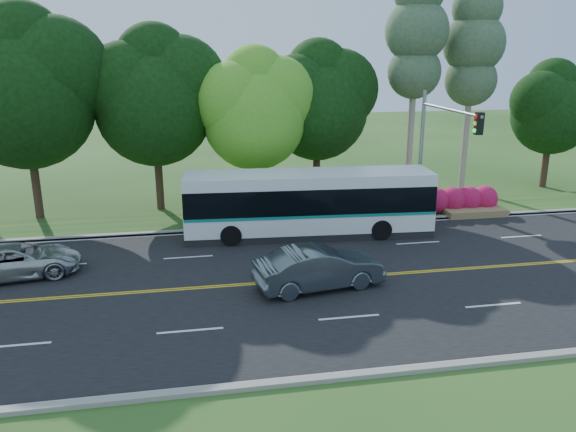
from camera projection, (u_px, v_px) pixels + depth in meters
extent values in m
plane|color=#254B19|center=(337.00, 278.00, 23.06)|extent=(120.00, 120.00, 0.00)
cube|color=black|center=(337.00, 278.00, 23.06)|extent=(60.00, 14.00, 0.02)
cube|color=gray|center=(302.00, 225.00, 29.78)|extent=(60.00, 0.30, 0.15)
cube|color=gray|center=(401.00, 371.00, 16.30)|extent=(60.00, 0.30, 0.15)
cube|color=#254B19|center=(295.00, 216.00, 31.54)|extent=(60.00, 4.00, 0.10)
cube|color=gold|center=(337.00, 278.00, 22.98)|extent=(57.00, 0.10, 0.00)
cube|color=gold|center=(336.00, 277.00, 23.13)|extent=(57.00, 0.10, 0.00)
cube|color=silver|center=(15.00, 345.00, 17.80)|extent=(2.20, 0.12, 0.00)
cube|color=silver|center=(190.00, 331.00, 18.74)|extent=(2.20, 0.12, 0.00)
cube|color=silver|center=(349.00, 317.00, 19.67)|extent=(2.20, 0.12, 0.00)
cube|color=silver|center=(493.00, 305.00, 20.61)|extent=(2.20, 0.12, 0.00)
cube|color=silver|center=(60.00, 265.00, 24.40)|extent=(2.20, 0.12, 0.00)
cube|color=silver|center=(188.00, 257.00, 25.34)|extent=(2.20, 0.12, 0.00)
cube|color=silver|center=(307.00, 250.00, 26.27)|extent=(2.20, 0.12, 0.00)
cube|color=silver|center=(418.00, 243.00, 27.21)|extent=(2.20, 0.12, 0.00)
cube|color=silver|center=(521.00, 236.00, 28.14)|extent=(2.20, 0.12, 0.00)
cube|color=silver|center=(303.00, 228.00, 29.52)|extent=(57.00, 0.12, 0.00)
cube|color=silver|center=(397.00, 367.00, 16.60)|extent=(57.00, 0.12, 0.00)
cylinder|color=#331F16|center=(36.00, 184.00, 30.49)|extent=(0.44, 0.44, 3.96)
sphere|color=black|center=(25.00, 100.00, 29.20)|extent=(7.20, 7.20, 7.20)
sphere|color=black|center=(56.00, 71.00, 29.35)|extent=(5.76, 5.76, 5.76)
sphere|color=black|center=(22.00, 46.00, 28.82)|extent=(4.68, 4.68, 4.68)
cylinder|color=#331F16|center=(159.00, 179.00, 32.59)|extent=(0.44, 0.44, 3.60)
sphere|color=black|center=(154.00, 107.00, 31.41)|extent=(6.60, 6.60, 6.60)
sphere|color=black|center=(180.00, 83.00, 31.57)|extent=(5.28, 5.28, 5.28)
sphere|color=black|center=(128.00, 87.00, 30.67)|extent=(4.95, 4.95, 4.95)
sphere|color=black|center=(153.00, 61.00, 31.10)|extent=(4.29, 4.29, 4.29)
cylinder|color=#331F16|center=(255.00, 182.00, 32.63)|extent=(0.44, 0.44, 3.24)
sphere|color=#5CA121|center=(254.00, 119.00, 31.59)|extent=(5.80, 5.80, 5.80)
sphere|color=#5CA121|center=(276.00, 97.00, 31.76)|extent=(4.64, 4.64, 4.64)
sphere|color=#5CA121|center=(233.00, 101.00, 30.91)|extent=(4.35, 4.35, 4.35)
sphere|color=#5CA121|center=(254.00, 79.00, 31.36)|extent=(3.77, 3.77, 3.77)
cylinder|color=#331F16|center=(316.00, 172.00, 34.70)|extent=(0.44, 0.44, 3.42)
sphere|color=black|center=(317.00, 110.00, 33.61)|extent=(6.00, 6.00, 6.00)
sphere|color=black|center=(338.00, 89.00, 33.78)|extent=(4.80, 4.80, 4.80)
sphere|color=black|center=(298.00, 93.00, 32.92)|extent=(4.50, 4.50, 4.50)
sphere|color=black|center=(318.00, 71.00, 33.36)|extent=(3.90, 3.90, 3.90)
cylinder|color=#A29482|center=(411.00, 118.00, 34.81)|extent=(0.40, 0.40, 9.80)
sphere|color=#3A5736|center=(414.00, 72.00, 34.01)|extent=(3.23, 3.23, 3.23)
sphere|color=#3A5736|center=(417.00, 31.00, 33.33)|extent=(3.80, 3.80, 3.80)
cylinder|color=#A29482|center=(467.00, 122.00, 36.06)|extent=(0.40, 0.40, 9.10)
sphere|color=#3A5736|center=(471.00, 80.00, 35.32)|extent=(3.23, 3.23, 3.23)
sphere|color=#3A5736|center=(474.00, 44.00, 34.68)|extent=(3.80, 3.80, 3.80)
sphere|color=#3A5736|center=(477.00, 8.00, 34.09)|extent=(3.04, 3.04, 3.04)
cylinder|color=#331F16|center=(545.00, 165.00, 37.94)|extent=(0.44, 0.44, 3.06)
sphere|color=black|center=(552.00, 115.00, 36.98)|extent=(5.20, 5.20, 5.20)
sphere|color=black|center=(567.00, 98.00, 37.17)|extent=(4.16, 4.16, 4.16)
sphere|color=black|center=(541.00, 101.00, 36.36)|extent=(3.90, 3.90, 3.90)
sphere|color=black|center=(553.00, 84.00, 36.82)|extent=(3.38, 3.38, 3.38)
sphere|color=#A80E25|center=(351.00, 205.00, 31.09)|extent=(1.50, 1.50, 1.50)
sphere|color=#A80E25|center=(368.00, 204.00, 31.26)|extent=(1.50, 1.50, 1.50)
sphere|color=#A80E25|center=(386.00, 203.00, 31.43)|extent=(1.50, 1.50, 1.50)
sphere|color=#A80E25|center=(403.00, 202.00, 31.60)|extent=(1.50, 1.50, 1.50)
sphere|color=#A80E25|center=(419.00, 202.00, 31.77)|extent=(1.50, 1.50, 1.50)
sphere|color=#A80E25|center=(436.00, 201.00, 31.94)|extent=(1.50, 1.50, 1.50)
sphere|color=#A80E25|center=(452.00, 200.00, 32.11)|extent=(1.50, 1.50, 1.50)
sphere|color=#A80E25|center=(468.00, 199.00, 32.28)|extent=(1.50, 1.50, 1.50)
sphere|color=#A80E25|center=(484.00, 198.00, 32.45)|extent=(1.50, 1.50, 1.50)
cube|color=olive|center=(474.00, 212.00, 31.68)|extent=(3.50, 1.40, 0.40)
cylinder|color=gray|center=(421.00, 157.00, 30.05)|extent=(0.20, 0.20, 7.00)
cylinder|color=gray|center=(450.00, 110.00, 26.42)|extent=(0.14, 6.00, 0.14)
cube|color=black|center=(479.00, 124.00, 23.87)|extent=(0.32, 0.28, 0.95)
sphere|color=red|center=(476.00, 117.00, 23.75)|extent=(0.18, 0.18, 0.18)
sphere|color=yellow|center=(475.00, 124.00, 23.84)|extent=(0.18, 0.18, 0.18)
sphere|color=#19D833|center=(475.00, 131.00, 23.92)|extent=(0.18, 0.18, 0.18)
cube|color=white|center=(309.00, 218.00, 28.19)|extent=(12.39, 3.34, 1.01)
cube|color=black|center=(309.00, 196.00, 27.87)|extent=(12.33, 3.38, 1.27)
cube|color=white|center=(309.00, 178.00, 27.60)|extent=(12.39, 3.34, 0.57)
cube|color=#0D7C6D|center=(309.00, 210.00, 28.06)|extent=(12.33, 3.39, 0.14)
cube|color=black|center=(184.00, 198.00, 27.15)|extent=(0.21, 2.39, 1.74)
cube|color=#19E54C|center=(184.00, 178.00, 26.87)|extent=(0.15, 1.56, 0.22)
cube|color=black|center=(308.00, 231.00, 28.39)|extent=(12.38, 3.24, 0.36)
cylinder|color=black|center=(231.00, 235.00, 26.69)|extent=(1.04, 0.35, 1.02)
cylinder|color=black|center=(230.00, 220.00, 29.01)|extent=(1.04, 0.35, 1.02)
cylinder|color=black|center=(381.00, 230.00, 27.52)|extent=(1.04, 0.35, 1.02)
cylinder|color=black|center=(369.00, 216.00, 29.84)|extent=(1.04, 0.35, 1.02)
imported|color=#535D65|center=(319.00, 268.00, 21.90)|extent=(5.26, 2.60, 1.66)
imported|color=#B7BBBC|center=(17.00, 261.00, 23.04)|extent=(5.25, 3.12, 1.37)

